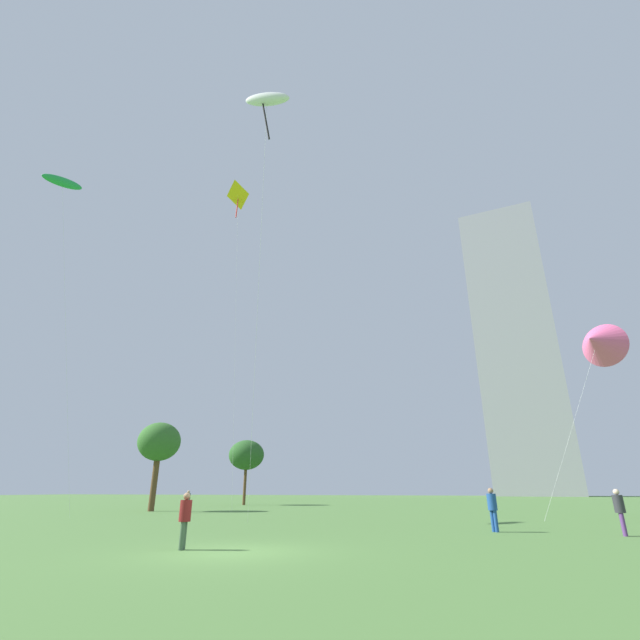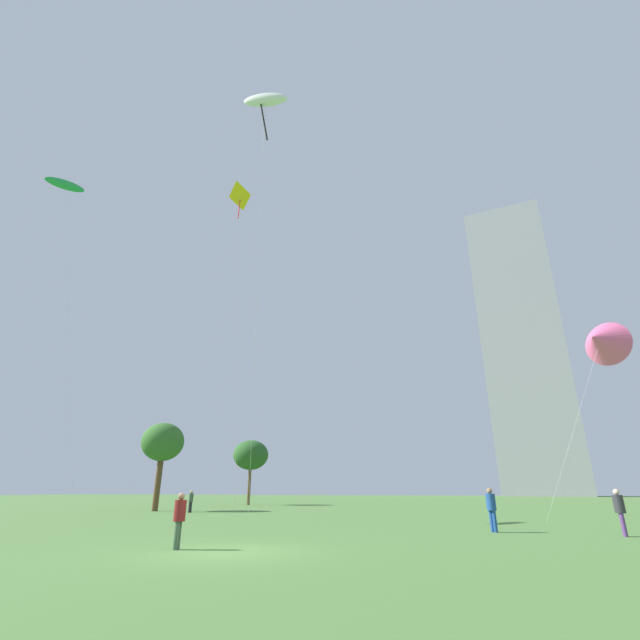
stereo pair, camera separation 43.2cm
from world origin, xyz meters
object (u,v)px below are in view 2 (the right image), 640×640
person_standing_3 (620,509)px  kite_flying_1 (240,199)px  person_standing_1 (191,500)px  kite_flying_3 (265,101)px  person_standing_0 (179,516)px  kite_flying_0 (600,340)px  park_tree_0 (163,443)px  park_tree_2 (251,455)px  person_standing_2 (491,506)px  kite_flying_2 (65,185)px  distant_highrise_0 (523,347)px

person_standing_3 → kite_flying_1: (-23.48, 10.77, 26.79)m
person_standing_1 → kite_flying_3: size_ratio=0.07×
person_standing_1 → person_standing_0: bearing=-132.3°
kite_flying_0 → kite_flying_3: bearing=-143.1°
person_standing_1 → kite_flying_1: (2.86, -1.00, 26.83)m
park_tree_0 → person_standing_1: bearing=-18.0°
person_standing_1 → park_tree_2: size_ratio=0.22×
person_standing_1 → park_tree_2: 19.26m
person_standing_2 → park_tree_2: 39.30m
person_standing_2 → park_tree_2: park_tree_2 is taller
kite_flying_0 → park_tree_2: 39.79m
person_standing_0 → park_tree_2: park_tree_2 is taller
person_standing_1 → kite_flying_1: kite_flying_1 is taller
person_standing_0 → kite_flying_3: bearing=-11.5°
kite_flying_2 → park_tree_2: size_ratio=3.21×
kite_flying_1 → park_tree_2: size_ratio=3.93×
person_standing_2 → kite_flying_2: 34.84m
person_standing_3 → distant_highrise_0: 133.46m
person_standing_1 → person_standing_3: person_standing_3 is taller
person_standing_2 → person_standing_3: (4.65, -0.51, -0.02)m
person_standing_0 → distant_highrise_0: size_ratio=0.02×
kite_flying_1 → park_tree_0: kite_flying_1 is taller
kite_flying_1 → kite_flying_2: bearing=-126.1°
person_standing_2 → distant_highrise_0: distant_highrise_0 is taller
kite_flying_1 → park_tree_0: 23.48m
kite_flying_2 → person_standing_1: bearing=66.3°
kite_flying_1 → kite_flying_3: kite_flying_1 is taller
kite_flying_2 → park_tree_2: (1.63, 30.70, -17.27)m
person_standing_0 → person_standing_3: person_standing_3 is taller
person_standing_0 → park_tree_0: bearing=24.7°
kite_flying_3 → park_tree_0: kite_flying_3 is taller
person_standing_0 → kite_flying_3: size_ratio=0.07×
kite_flying_2 → distant_highrise_0: bearing=69.3°
person_standing_2 → kite_flying_3: (-9.46, -4.52, 21.05)m
person_standing_2 → kite_flying_2: bearing=-130.2°
person_standing_1 → kite_flying_3: (12.23, -15.78, 21.12)m
person_standing_1 → kite_flying_0: kite_flying_0 is taller
kite_flying_2 → kite_flying_0: bearing=15.5°
person_standing_3 → distant_highrise_0: distant_highrise_0 is taller
kite_flying_1 → kite_flying_2: size_ratio=1.22×
person_standing_3 → park_tree_0: size_ratio=0.24×
kite_flying_2 → kite_flying_1: bearing=53.9°
kite_flying_0 → park_tree_2: kite_flying_0 is taller
kite_flying_0 → park_tree_0: size_ratio=1.64×
person_standing_3 → kite_flying_0: bearing=-8.8°
distant_highrise_0 → kite_flying_0: bearing=-87.2°
person_standing_2 → park_tree_0: bearing=-158.6°
person_standing_0 → kite_flying_2: 29.27m
kite_flying_3 → distant_highrise_0: 134.66m
person_standing_0 → kite_flying_3: 21.59m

